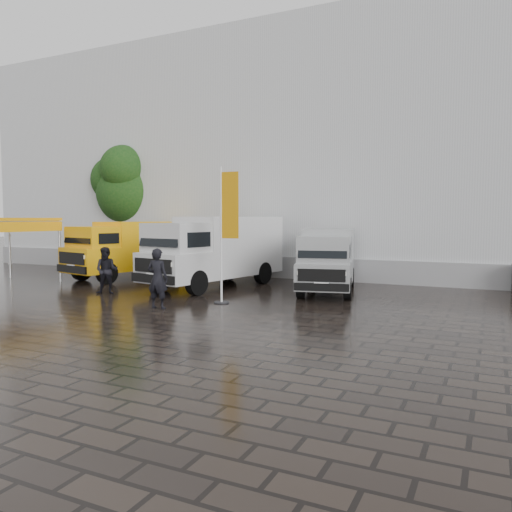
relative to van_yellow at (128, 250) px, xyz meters
The scene contains 11 objects.
ground 9.00m from the van_yellow, 32.53° to the right, with size 120.00×120.00×0.00m, color black.
exhibition_hall 15.43m from the van_yellow, 49.69° to the left, with size 44.00×16.00×12.00m, color silver.
hall_plinth 10.05m from the van_yellow, 18.38° to the left, with size 44.00×0.15×1.00m, color gray.
van_yellow is the anchor object (origin of this frame).
van_white 5.13m from the van_yellow, ahead, with size 2.18×6.53×2.83m, color silver, non-canonical shape.
van_silver 9.59m from the van_yellow, ahead, with size 1.81×5.44×2.36m, color #AFB3B4, non-canonical shape.
canopy_tent 5.39m from the van_yellow, 132.79° to the right, with size 3.39×3.39×2.79m.
flagpole 8.50m from the van_yellow, 28.56° to the right, with size 0.88×0.50×4.42m.
tree 6.34m from the van_yellow, 127.07° to the left, with size 3.87×3.98×6.95m.
person_front 8.28m from the van_yellow, 43.98° to the right, with size 0.68×0.44×1.85m, color black.
person_tent 4.82m from the van_yellow, 59.18° to the right, with size 0.84×0.65×1.72m, color black.
Camera 1 is at (7.70, -13.31, 2.76)m, focal length 35.00 mm.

